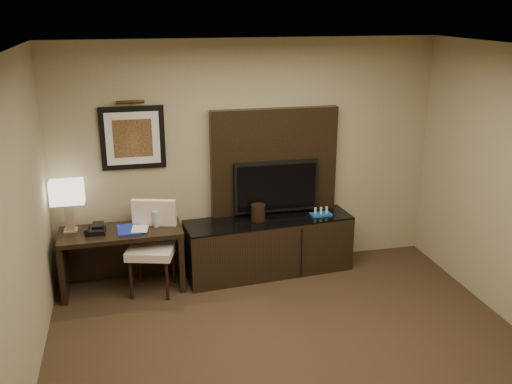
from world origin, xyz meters
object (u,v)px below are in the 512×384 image
object	(u,v)px
tv	(276,186)
desk_chair	(152,249)
table_lamp	(68,205)
water_bottle	(156,219)
desk_phone	(95,229)
credenza	(269,246)
minibar_tray	(321,212)
desk	(123,260)
ice_bucket	(258,212)

from	to	relation	value
tv	desk_chair	bearing A→B (deg)	-167.76
tv	table_lamp	distance (m)	2.33
table_lamp	water_bottle	distance (m)	0.94
desk_chair	water_bottle	world-z (taller)	desk_chair
desk_phone	desk_chair	bearing A→B (deg)	-7.85
credenza	water_bottle	bearing A→B (deg)	176.49
desk_chair	minibar_tray	distance (m)	2.01
table_lamp	minibar_tray	size ratio (longest dim) A/B	2.43
desk	desk_phone	xyz separation A→B (m)	(-0.26, -0.02, 0.40)
desk	water_bottle	size ratio (longest dim) A/B	7.36
tv	water_bottle	size ratio (longest dim) A/B	5.59
table_lamp	ice_bucket	size ratio (longest dim) A/B	3.15
tv	desk_phone	size ratio (longest dim) A/B	4.80
desk	water_bottle	distance (m)	0.59
water_bottle	minibar_tray	bearing A→B (deg)	0.48
water_bottle	minibar_tray	world-z (taller)	water_bottle
credenza	minibar_tray	xyz separation A→B (m)	(0.63, -0.02, 0.38)
desk_chair	credenza	bearing A→B (deg)	23.31
credenza	desk_phone	size ratio (longest dim) A/B	9.37
desk_chair	minibar_tray	world-z (taller)	desk_chair
minibar_tray	credenza	bearing A→B (deg)	178.62
tv	desk_phone	xyz separation A→B (m)	(-2.06, -0.21, -0.26)
desk_phone	ice_bucket	world-z (taller)	ice_bucket
credenza	table_lamp	world-z (taller)	table_lamp
desk_phone	minibar_tray	bearing A→B (deg)	4.35
credenza	tv	bearing A→B (deg)	44.33
desk_phone	water_bottle	size ratio (longest dim) A/B	1.17
desk_chair	desk_phone	bearing A→B (deg)	-175.27
desk_chair	minibar_tray	size ratio (longest dim) A/B	4.16
tv	water_bottle	world-z (taller)	tv
tv	ice_bucket	world-z (taller)	tv
ice_bucket	minibar_tray	size ratio (longest dim) A/B	0.77
ice_bucket	minibar_tray	world-z (taller)	ice_bucket
minibar_tray	tv	bearing A→B (deg)	163.10
tv	table_lamp	world-z (taller)	tv
water_bottle	minibar_tray	distance (m)	1.93
water_bottle	ice_bucket	distance (m)	1.17
credenza	table_lamp	xyz separation A→B (m)	(-2.20, 0.05, 0.67)
table_lamp	ice_bucket	bearing A→B (deg)	-1.67
desk	desk_phone	world-z (taller)	desk_phone
table_lamp	credenza	bearing A→B (deg)	-1.38
tv	desk_chair	size ratio (longest dim) A/B	0.98
desk	table_lamp	distance (m)	0.84
desk	table_lamp	bearing A→B (deg)	167.31
desk_chair	table_lamp	distance (m)	1.00
desk_chair	water_bottle	size ratio (longest dim) A/B	5.70
desk_chair	desk_phone	world-z (taller)	desk_chair
desk	water_bottle	xyz separation A→B (m)	(0.38, 0.02, 0.44)
tv	minibar_tray	size ratio (longest dim) A/B	4.09
table_lamp	desk_phone	size ratio (longest dim) A/B	2.85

